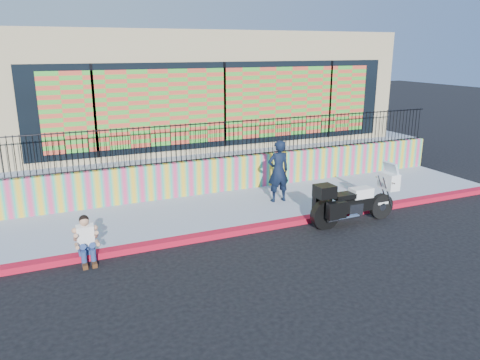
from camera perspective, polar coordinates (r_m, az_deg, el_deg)
ground at (r=12.86m, az=5.22°, el=-5.60°), size 90.00×90.00×0.00m
red_curb at (r=12.84m, az=5.23°, el=-5.29°), size 16.00×0.30×0.15m
sidewalk at (r=14.21m, az=2.00°, el=-3.12°), size 16.00×3.00×0.15m
mural_wall at (r=15.42m, az=-0.58°, el=0.84°), size 16.00×0.20×1.10m
metal_fence at (r=15.16m, az=-0.60°, el=5.04°), size 15.80×0.04×1.20m
elevated_platform at (r=20.09m, az=-6.40°, el=4.06°), size 16.00×10.00×1.25m
storefront_building at (r=19.53m, az=-6.43°, el=11.50°), size 14.00×8.06×4.00m
police_motorcycle at (r=13.13m, az=13.63°, el=-2.39°), size 2.61×0.86×1.63m
police_officer at (r=14.16m, az=4.70°, el=1.09°), size 0.71×0.48×1.89m
seated_man at (r=11.11m, az=-18.18°, el=-7.42°), size 0.54×0.71×1.06m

